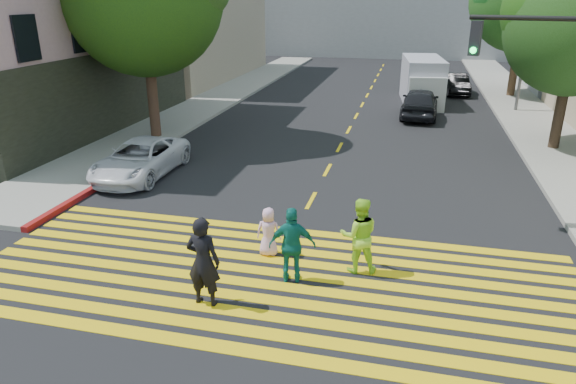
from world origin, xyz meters
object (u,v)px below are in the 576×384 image
at_px(pedestrian_woman, 359,235).
at_px(pedestrian_child, 269,232).
at_px(white_sedan, 141,159).
at_px(dark_car_parked, 456,84).
at_px(pedestrian_extra, 292,245).
at_px(silver_car, 427,73).
at_px(dark_car_near, 420,103).
at_px(pedestrian_man, 203,262).
at_px(white_van, 422,82).

xyz_separation_m(pedestrian_woman, pedestrian_child, (-2.16, 0.27, -0.28)).
height_order(white_sedan, dark_car_parked, dark_car_parked).
bearing_deg(white_sedan, pedestrian_extra, -40.39).
bearing_deg(silver_car, pedestrian_extra, 76.46).
height_order(pedestrian_woman, dark_car_parked, pedestrian_woman).
bearing_deg(pedestrian_child, dark_car_near, -107.05).
bearing_deg(pedestrian_child, pedestrian_woman, 167.99).
height_order(pedestrian_woman, dark_car_near, pedestrian_woman).
height_order(pedestrian_man, dark_car_near, pedestrian_man).
distance_m(white_sedan, dark_car_near, 14.82).
bearing_deg(dark_car_near, silver_car, -90.27).
distance_m(pedestrian_child, pedestrian_extra, 1.36).
distance_m(white_sedan, silver_car, 24.92).
distance_m(pedestrian_child, white_van, 20.17).
relative_size(pedestrian_woman, silver_car, 0.38).
distance_m(pedestrian_extra, dark_car_parked, 24.99).
xyz_separation_m(pedestrian_extra, white_van, (2.72, 20.89, 0.34)).
xyz_separation_m(dark_car_near, dark_car_parked, (2.23, 7.36, -0.12)).
xyz_separation_m(pedestrian_woman, white_sedan, (-7.98, 4.81, -0.27)).
height_order(silver_car, dark_car_parked, silver_car).
relative_size(pedestrian_man, silver_car, 0.41).
bearing_deg(dark_car_parked, pedestrian_extra, -105.19).
relative_size(pedestrian_child, dark_car_parked, 0.31).
distance_m(pedestrian_child, dark_car_near, 16.47).
relative_size(dark_car_parked, white_van, 0.69).
xyz_separation_m(white_sedan, dark_car_near, (9.27, 11.56, 0.14)).
height_order(pedestrian_extra, dark_car_parked, pedestrian_extra).
relative_size(pedestrian_woman, white_sedan, 0.40).
bearing_deg(pedestrian_child, white_sedan, -42.90).
relative_size(pedestrian_man, pedestrian_woman, 1.08).
height_order(pedestrian_man, pedestrian_child, pedestrian_man).
height_order(pedestrian_man, white_sedan, pedestrian_man).
bearing_deg(pedestrian_man, pedestrian_child, -104.03).
bearing_deg(white_sedan, silver_car, 66.59).
bearing_deg(white_van, dark_car_parked, 53.43).
relative_size(pedestrian_extra, dark_car_parked, 0.45).
height_order(white_sedan, silver_car, silver_car).
height_order(pedestrian_man, white_van, white_van).
xyz_separation_m(pedestrian_man, pedestrian_extra, (1.50, 1.27, -0.09)).
relative_size(pedestrian_woman, dark_car_near, 0.40).
xyz_separation_m(pedestrian_child, pedestrian_extra, (0.82, -1.05, 0.26)).
bearing_deg(pedestrian_child, pedestrian_man, 68.76).
height_order(dark_car_near, white_van, white_van).
relative_size(white_sedan, dark_car_near, 1.00).
bearing_deg(pedestrian_extra, dark_car_parked, -112.30).
xyz_separation_m(pedestrian_man, dark_car_near, (4.13, 18.42, -0.20)).
xyz_separation_m(pedestrian_man, white_sedan, (-5.15, 6.86, -0.34)).
height_order(pedestrian_child, dark_car_near, dark_car_near).
xyz_separation_m(pedestrian_extra, silver_car, (3.12, 28.51, -0.19)).
distance_m(silver_car, dark_car_parked, 4.37).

